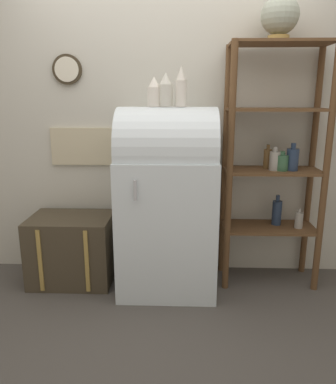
% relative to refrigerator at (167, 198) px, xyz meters
% --- Properties ---
extents(ground_plane, '(12.00, 12.00, 0.00)m').
position_rel_refrigerator_xyz_m(ground_plane, '(0.00, -0.22, -0.73)').
color(ground_plane, '#4C4742').
extents(wall_back, '(7.00, 0.09, 2.70)m').
position_rel_refrigerator_xyz_m(wall_back, '(-0.00, 0.35, 0.62)').
color(wall_back, beige).
rests_on(wall_back, ground_plane).
extents(refrigerator, '(0.74, 0.69, 1.42)m').
position_rel_refrigerator_xyz_m(refrigerator, '(0.00, 0.00, 0.00)').
color(refrigerator, silver).
rests_on(refrigerator, ground_plane).
extents(suitcase_trunk, '(0.65, 0.48, 0.55)m').
position_rel_refrigerator_xyz_m(suitcase_trunk, '(-0.78, 0.05, -0.46)').
color(suitcase_trunk, '#423828').
rests_on(suitcase_trunk, ground_plane).
extents(shelf_unit, '(0.76, 0.37, 1.88)m').
position_rel_refrigerator_xyz_m(shelf_unit, '(0.83, 0.13, 0.30)').
color(shelf_unit, brown).
rests_on(shelf_unit, ground_plane).
extents(globe, '(0.27, 0.27, 0.31)m').
position_rel_refrigerator_xyz_m(globe, '(0.79, 0.13, 1.31)').
color(globe, '#AD8942').
rests_on(globe, shelf_unit).
extents(vase_left, '(0.10, 0.10, 0.21)m').
position_rel_refrigerator_xyz_m(vase_left, '(-0.10, 0.02, 0.79)').
color(vase_left, silver).
rests_on(vase_left, refrigerator).
extents(vase_center, '(0.10, 0.10, 0.24)m').
position_rel_refrigerator_xyz_m(vase_center, '(-0.01, 0.01, 0.80)').
color(vase_center, beige).
rests_on(vase_center, refrigerator).
extents(vase_right, '(0.08, 0.08, 0.29)m').
position_rel_refrigerator_xyz_m(vase_right, '(0.10, 0.00, 0.82)').
color(vase_right, silver).
rests_on(vase_right, refrigerator).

